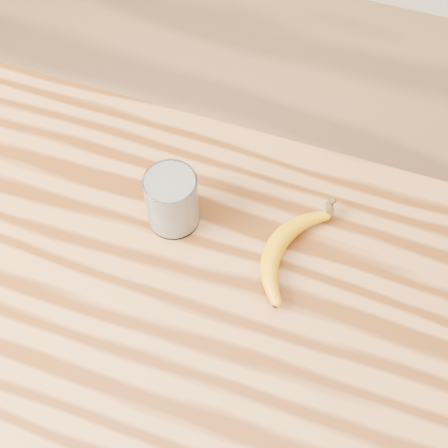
% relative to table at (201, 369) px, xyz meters
% --- Properties ---
extents(room, '(4.04, 4.04, 2.70)m').
position_rel_table_xyz_m(room, '(0.00, 0.00, 0.58)').
color(room, '#996F42').
rests_on(room, ground).
extents(table, '(1.20, 0.80, 0.90)m').
position_rel_table_xyz_m(table, '(0.00, 0.00, 0.00)').
color(table, '#A96E38').
rests_on(table, ground).
extents(smoothie_glass, '(0.08, 0.08, 0.10)m').
position_rel_table_xyz_m(smoothie_glass, '(-0.11, 0.18, 0.18)').
color(smoothie_glass, white).
rests_on(smoothie_glass, table).
extents(banana, '(0.14, 0.27, 0.03)m').
position_rel_table_xyz_m(banana, '(0.06, 0.18, 0.15)').
color(banana, orange).
rests_on(banana, table).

